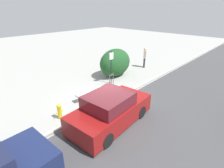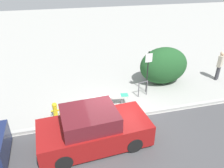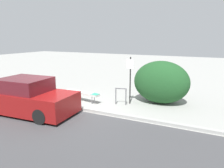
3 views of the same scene
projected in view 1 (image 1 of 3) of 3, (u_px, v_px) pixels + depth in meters
ground_plane at (109, 104)px, 9.71m from camera, size 60.00×60.00×0.00m
road_strip at (208, 151)px, 6.49m from camera, size 60.00×10.00×0.01m
curb at (109, 103)px, 9.69m from camera, size 60.00×0.20×0.13m
bench at (93, 91)px, 10.17m from camera, size 2.11×0.62×0.50m
bike_rack at (111, 79)px, 11.71m from camera, size 0.55×0.16×0.83m
sign_post at (111, 64)px, 11.79m from camera, size 0.36×0.08×2.30m
fire_hydrant at (59, 111)px, 8.28m from camera, size 0.36×0.22×0.77m
shrub_hedge at (115, 63)px, 13.32m from camera, size 2.75×1.81×2.10m
pedestrian at (145, 57)px, 15.31m from camera, size 0.45×0.40×1.76m
parked_car_near at (111, 110)px, 7.80m from camera, size 4.19×2.09×1.53m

